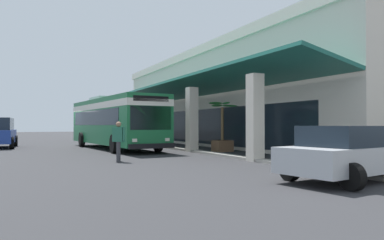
{
  "coord_description": "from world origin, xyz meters",
  "views": [
    {
      "loc": [
        26.92,
        -3.92,
        1.49
      ],
      "look_at": [
        6.8,
        5.89,
        1.81
      ],
      "focal_mm": 33.91,
      "sensor_mm": 36.0,
      "label": 1
    }
  ],
  "objects_px": {
    "transit_bus": "(114,119)",
    "potted_palm": "(222,141)",
    "pedestrian": "(119,139)",
    "parked_sedan_silver": "(352,153)"
  },
  "relations": [
    {
      "from": "transit_bus",
      "to": "potted_palm",
      "type": "height_order",
      "value": "transit_bus"
    },
    {
      "from": "pedestrian",
      "to": "transit_bus",
      "type": "bearing_deg",
      "value": 167.24
    },
    {
      "from": "parked_sedan_silver",
      "to": "potted_palm",
      "type": "bearing_deg",
      "value": 167.63
    },
    {
      "from": "pedestrian",
      "to": "potted_palm",
      "type": "relative_size",
      "value": 0.58
    },
    {
      "from": "transit_bus",
      "to": "parked_sedan_silver",
      "type": "xyz_separation_m",
      "value": [
        15.84,
        2.52,
        -1.1
      ]
    },
    {
      "from": "transit_bus",
      "to": "parked_sedan_silver",
      "type": "bearing_deg",
      "value": 9.05
    },
    {
      "from": "transit_bus",
      "to": "parked_sedan_silver",
      "type": "relative_size",
      "value": 2.47
    },
    {
      "from": "transit_bus",
      "to": "parked_sedan_silver",
      "type": "height_order",
      "value": "transit_bus"
    },
    {
      "from": "pedestrian",
      "to": "potted_palm",
      "type": "bearing_deg",
      "value": 114.18
    },
    {
      "from": "pedestrian",
      "to": "parked_sedan_silver",
      "type": "bearing_deg",
      "value": 29.28
    }
  ]
}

